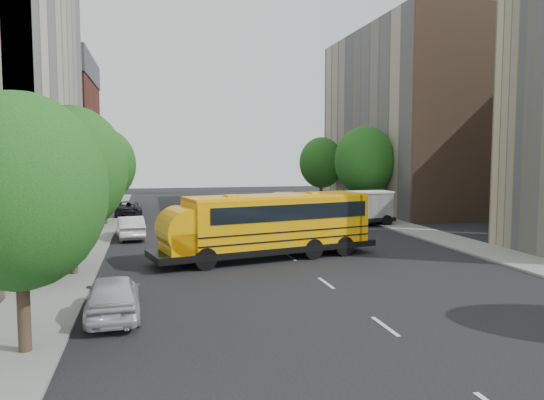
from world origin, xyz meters
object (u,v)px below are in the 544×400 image
object	(u,v)px
street_tree_4	(364,161)
street_tree_2	(104,165)
parked_car_0	(113,296)
parked_car_4	(355,216)
school_bus	(264,223)
street_tree_0	(19,192)
safari_truck	(354,208)
parked_car_1	(131,227)
street_tree_1	(71,170)
parked_car_2	(129,208)
street_tree_5	(321,163)

from	to	relation	value
street_tree_4	street_tree_2	bearing A→B (deg)	180.00
parked_car_0	parked_car_4	world-z (taller)	parked_car_0
street_tree_4	school_bus	xyz separation A→B (m)	(-12.50, -16.07, -3.10)
street_tree_0	safari_truck	xyz separation A→B (m)	(19.15, 23.11, -3.20)
safari_truck	parked_car_1	bearing A→B (deg)	-177.45
parked_car_4	street_tree_2	bearing A→B (deg)	169.34
street_tree_2	safari_truck	distance (m)	20.06
parked_car_1	street_tree_4	bearing A→B (deg)	-165.62
street_tree_1	parked_car_4	xyz separation A→B (m)	(19.80, 14.52, -4.30)
street_tree_1	parked_car_2	bearing A→B (deg)	86.17
street_tree_4	street_tree_5	world-z (taller)	street_tree_4
street_tree_5	school_bus	bearing A→B (deg)	-114.01
parked_car_1	parked_car_2	bearing A→B (deg)	-93.37
street_tree_0	parked_car_2	distance (m)	34.25
street_tree_0	school_bus	size ratio (longest dim) A/B	0.58
street_tree_4	parked_car_2	distance (m)	21.70
street_tree_1	parked_car_4	distance (m)	24.92
parked_car_4	street_tree_0	bearing A→B (deg)	-129.61
street_tree_0	school_bus	distance (m)	15.48
safari_truck	parked_car_2	bearing A→B (deg)	142.57
street_tree_1	parked_car_0	xyz separation A→B (m)	(2.20, -6.98, -4.18)
school_bus	parked_car_1	xyz separation A→B (m)	(-7.30, 8.74, -1.21)
street_tree_0	safari_truck	distance (m)	30.19
street_tree_5	school_bus	world-z (taller)	street_tree_5
safari_truck	parked_car_0	distance (m)	26.29
street_tree_5	parked_car_2	xyz separation A→B (m)	(-20.39, -6.01, -3.99)
school_bus	street_tree_0	bearing A→B (deg)	-142.03
parked_car_1	street_tree_0	bearing A→B (deg)	78.00
street_tree_5	parked_car_4	bearing A→B (deg)	-98.09
parked_car_1	parked_car_2	distance (m)	13.33
street_tree_4	parked_car_2	world-z (taller)	street_tree_4
safari_truck	street_tree_5	bearing A→B (deg)	74.80
safari_truck	parked_car_2	world-z (taller)	safari_truck
street_tree_0	street_tree_2	distance (m)	28.00
street_tree_2	safari_truck	size ratio (longest dim) A/B	1.17
street_tree_4	parked_car_4	distance (m)	6.04
street_tree_2	parked_car_0	bearing A→B (deg)	-84.97
street_tree_2	school_bus	bearing A→B (deg)	-59.41
street_tree_4	parked_car_2	bearing A→B (deg)	163.64
parked_car_0	parked_car_4	xyz separation A→B (m)	(17.60, 21.49, -0.11)
street_tree_2	parked_car_4	bearing A→B (deg)	-9.98
street_tree_4	safari_truck	xyz separation A→B (m)	(-2.85, -4.89, -3.63)
street_tree_5	parked_car_2	world-z (taller)	street_tree_5
street_tree_1	safari_truck	bearing A→B (deg)	34.39
parked_car_1	parked_car_4	world-z (taller)	parked_car_1
street_tree_0	parked_car_0	xyz separation A→B (m)	(2.20, 3.02, -3.87)
street_tree_2	street_tree_5	distance (m)	25.06
parked_car_0	street_tree_0	bearing A→B (deg)	51.66
parked_car_1	street_tree_1	bearing A→B (deg)	72.42
street_tree_0	street_tree_5	bearing A→B (deg)	61.19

